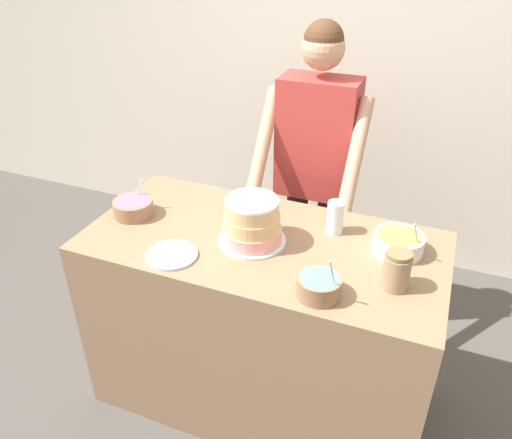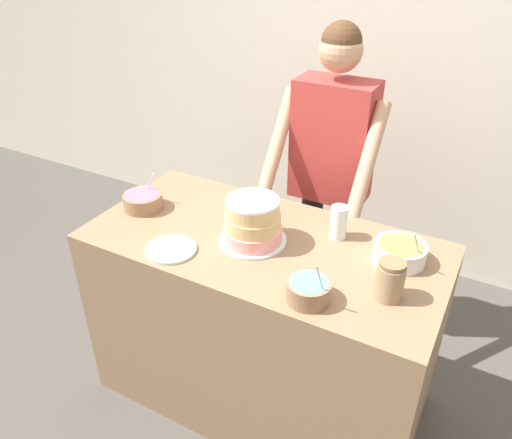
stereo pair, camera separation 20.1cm
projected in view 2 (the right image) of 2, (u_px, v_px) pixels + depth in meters
name	position (u px, v px, depth m)	size (l,w,h in m)	color
wall_back	(381.00, 68.00, 3.04)	(10.00, 0.05, 2.60)	beige
counter	(263.00, 323.00, 2.33)	(1.51, 0.74, 0.92)	#8C6B4C
person_baker	(331.00, 159.00, 2.54)	(0.53, 0.47, 1.70)	#2D2D38
cake	(253.00, 222.00, 2.04)	(0.28, 0.28, 0.20)	silver
frosting_bowl_blue	(309.00, 290.00, 1.75)	(0.16, 0.16, 0.19)	#936B4C
frosting_bowl_purple	(143.00, 200.00, 2.31)	(0.18, 0.18, 0.16)	#936B4C
frosting_bowl_olive	(400.00, 252.00, 1.94)	(0.20, 0.20, 0.18)	white
drinking_glass	(339.00, 222.00, 2.08)	(0.07, 0.07, 0.14)	silver
ceramic_plate	(171.00, 249.00, 2.02)	(0.21, 0.21, 0.01)	silver
stoneware_jar	(390.00, 280.00, 1.74)	(0.10, 0.10, 0.15)	#9E7F5B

